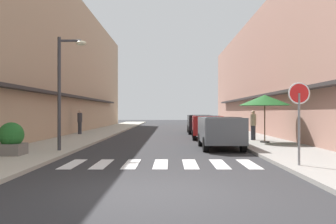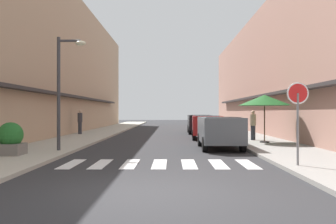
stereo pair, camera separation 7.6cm
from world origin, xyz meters
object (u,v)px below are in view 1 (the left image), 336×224
object	(u,v)px
parked_car_mid	(207,124)
parked_car_far	(199,122)
round_street_sign	(299,102)
pedestrian_walking_near	(253,124)
pedestrian_walking_far	(80,121)
planter_corner	(11,139)
parked_car_near	(220,129)
cafe_umbrella	(265,100)
street_lamp	(64,80)

from	to	relation	value
parked_car_mid	parked_car_far	world-z (taller)	same
parked_car_mid	round_street_sign	xyz separation A→B (m)	(1.52, -11.98, 1.07)
parked_car_far	pedestrian_walking_near	size ratio (longest dim) A/B	2.58
pedestrian_walking_near	pedestrian_walking_far	world-z (taller)	pedestrian_walking_far
planter_corner	pedestrian_walking_far	distance (m)	12.59
parked_car_near	planter_corner	xyz separation A→B (m)	(-8.12, -3.31, -0.23)
parked_car_far	pedestrian_walking_near	bearing A→B (deg)	-73.54
round_street_sign	cafe_umbrella	bearing A→B (deg)	82.30
parked_car_near	planter_corner	distance (m)	8.77
parked_car_near	street_lamp	distance (m)	7.17
parked_car_near	cafe_umbrella	bearing A→B (deg)	40.05
pedestrian_walking_near	parked_car_near	bearing A→B (deg)	91.44
round_street_sign	planter_corner	distance (m)	10.04
pedestrian_walking_far	cafe_umbrella	bearing A→B (deg)	53.44
parked_car_near	pedestrian_walking_far	xyz separation A→B (m)	(-8.76, 9.26, 0.12)
planter_corner	parked_car_mid	bearing A→B (deg)	49.42
parked_car_mid	parked_car_far	bearing A→B (deg)	90.00
parked_car_mid	parked_car_far	size ratio (longest dim) A/B	0.96
pedestrian_walking_near	street_lamp	bearing A→B (deg)	64.74
parked_car_near	round_street_sign	xyz separation A→B (m)	(1.52, -5.80, 1.07)
pedestrian_walking_far	parked_car_near	bearing A→B (deg)	38.77
round_street_sign	cafe_umbrella	xyz separation A→B (m)	(1.08, 7.99, 0.30)
planter_corner	parked_car_far	bearing A→B (deg)	61.80
round_street_sign	pedestrian_walking_far	bearing A→B (deg)	124.31
cafe_umbrella	round_street_sign	bearing A→B (deg)	-97.70
parked_car_far	street_lamp	bearing A→B (deg)	-116.17
parked_car_far	round_street_sign	distance (m)	17.75
round_street_sign	pedestrian_walking_far	world-z (taller)	round_street_sign
parked_car_mid	round_street_sign	bearing A→B (deg)	-82.78
parked_car_near	round_street_sign	size ratio (longest dim) A/B	1.60
pedestrian_walking_near	parked_car_far	bearing A→B (deg)	-40.12
street_lamp	cafe_umbrella	bearing A→B (deg)	22.72
parked_car_near	round_street_sign	world-z (taller)	round_street_sign
street_lamp	parked_car_near	bearing A→B (deg)	14.24
parked_car_mid	round_street_sign	distance (m)	12.13
parked_car_mid	pedestrian_walking_far	size ratio (longest dim) A/B	2.38
round_street_sign	parked_car_mid	bearing A→B (deg)	97.22
parked_car_mid	street_lamp	xyz separation A→B (m)	(-6.65, -7.87, 2.09)
parked_car_near	pedestrian_walking_near	distance (m)	4.48
parked_car_mid	cafe_umbrella	xyz separation A→B (m)	(2.60, -3.99, 1.38)
parked_car_mid	pedestrian_walking_near	bearing A→B (deg)	-45.00
street_lamp	pedestrian_walking_near	xyz separation A→B (m)	(9.02, 5.49, -2.02)
planter_corner	pedestrian_walking_far	size ratio (longest dim) A/B	0.69
street_lamp	pedestrian_walking_far	bearing A→B (deg)	100.93
parked_car_near	planter_corner	world-z (taller)	parked_car_near
parked_car_far	cafe_umbrella	xyz separation A→B (m)	(2.60, -9.66, 1.38)
parked_car_mid	pedestrian_walking_near	distance (m)	3.36
planter_corner	round_street_sign	bearing A→B (deg)	-14.52
parked_car_far	round_street_sign	size ratio (longest dim) A/B	1.75
round_street_sign	parked_car_far	bearing A→B (deg)	94.92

